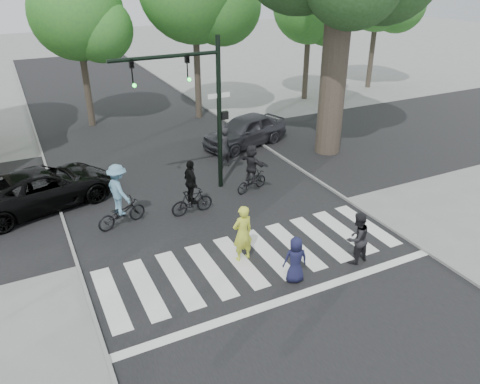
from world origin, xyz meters
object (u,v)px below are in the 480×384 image
object	(u,v)px
pedestrian_child	(295,260)
cyclist_mid	(191,192)
cyclist_right	(252,171)
pedestrian_woman	(243,233)
pedestrian_adult	(357,238)
cyclist_left	(120,200)
car_suv	(43,188)
traffic_signal	(198,96)
car_grey	(245,130)

from	to	relation	value
pedestrian_child	cyclist_mid	world-z (taller)	cyclist_mid
cyclist_right	pedestrian_woman	bearing A→B (deg)	-121.01
pedestrian_child	pedestrian_adult	bearing A→B (deg)	-165.96
cyclist_left	car_suv	size ratio (longest dim) A/B	0.43
cyclist_right	cyclist_left	bearing A→B (deg)	-175.30
traffic_signal	car_suv	distance (m)	6.75
pedestrian_adult	car_suv	size ratio (longest dim) A/B	0.32
pedestrian_adult	cyclist_right	bearing A→B (deg)	-92.64
cyclist_mid	cyclist_right	distance (m)	2.94
car_grey	pedestrian_adult	bearing A→B (deg)	-24.85
cyclist_left	cyclist_mid	world-z (taller)	cyclist_left
traffic_signal	cyclist_right	xyz separation A→B (m)	(1.80, -0.92, -3.03)
pedestrian_adult	cyclist_right	size ratio (longest dim) A/B	0.86
pedestrian_woman	cyclist_mid	distance (m)	3.47
cyclist_left	cyclist_right	distance (m)	5.38
cyclist_left	car_suv	world-z (taller)	cyclist_left
car_suv	car_grey	bearing A→B (deg)	-90.54
pedestrian_child	car_grey	distance (m)	11.28
pedestrian_child	car_suv	bearing A→B (deg)	-39.86
car_suv	pedestrian_woman	bearing A→B (deg)	-156.71
cyclist_right	car_suv	bearing A→B (deg)	162.74
pedestrian_adult	car_grey	distance (m)	10.75
pedestrian_adult	car_suv	distance (m)	11.54
pedestrian_child	car_suv	size ratio (longest dim) A/B	0.27
pedestrian_adult	car_suv	world-z (taller)	pedestrian_adult
traffic_signal	pedestrian_adult	world-z (taller)	traffic_signal
cyclist_mid	car_grey	distance (m)	7.43
pedestrian_child	cyclist_left	distance (m)	6.55
pedestrian_woman	traffic_signal	bearing A→B (deg)	-103.02
pedestrian_child	car_suv	distance (m)	10.12
traffic_signal	cyclist_right	size ratio (longest dim) A/B	3.06
pedestrian_child	cyclist_left	world-z (taller)	cyclist_left
cyclist_left	pedestrian_woman	bearing A→B (deg)	-52.85
traffic_signal	cyclist_mid	size ratio (longest dim) A/B	2.85
cyclist_mid	traffic_signal	bearing A→B (deg)	57.70
pedestrian_woman	cyclist_left	size ratio (longest dim) A/B	0.81
pedestrian_woman	car_grey	xyz separation A→B (m)	(4.66, 8.96, -0.15)
car_suv	pedestrian_adult	bearing A→B (deg)	-149.83
cyclist_right	car_suv	world-z (taller)	cyclist_right
pedestrian_woman	car_suv	xyz separation A→B (m)	(-5.07, 6.55, -0.19)
traffic_signal	pedestrian_adult	xyz separation A→B (m)	(2.32, -6.77, -3.05)
pedestrian_adult	car_grey	size ratio (longest dim) A/B	0.37
pedestrian_adult	car_grey	world-z (taller)	pedestrian_adult
pedestrian_adult	cyclist_left	xyz separation A→B (m)	(-5.88, 5.41, 0.15)
cyclist_mid	car_grey	size ratio (longest dim) A/B	0.46
car_grey	traffic_signal	bearing A→B (deg)	-61.83
pedestrian_child	pedestrian_adult	world-z (taller)	pedestrian_adult
pedestrian_adult	cyclist_left	size ratio (longest dim) A/B	0.74
traffic_signal	cyclist_left	size ratio (longest dim) A/B	2.61
traffic_signal	car_grey	bearing A→B (deg)	44.32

